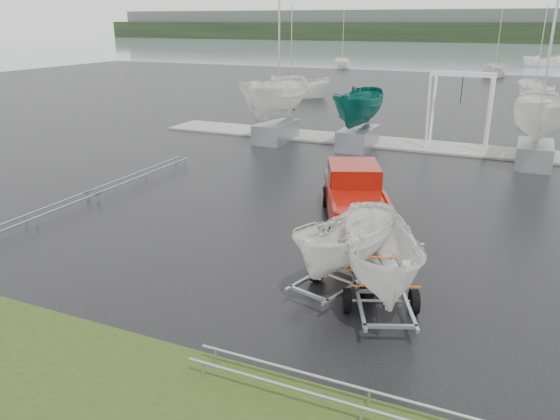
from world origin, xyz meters
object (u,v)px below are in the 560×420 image
object	(u,v)px
trailer_hitched	(386,203)
boat_hoist	(461,100)
trailer_parked	(349,200)
pickup_truck	(355,193)

from	to	relation	value
trailer_hitched	boat_hoist	size ratio (longest dim) A/B	1.21
trailer_hitched	trailer_parked	xyz separation A→B (m)	(-1.07, 0.69, -0.26)
trailer_parked	boat_hoist	bearing A→B (deg)	104.65
trailer_parked	pickup_truck	bearing A→B (deg)	120.81
trailer_hitched	boat_hoist	bearing A→B (deg)	69.30
pickup_truck	trailer_parked	xyz separation A→B (m)	(1.33, -5.09, 1.47)
pickup_truck	trailer_hitched	xyz separation A→B (m)	(2.39, -5.79, 1.74)
pickup_truck	boat_hoist	xyz separation A→B (m)	(1.82, 12.84, 1.71)
trailer_parked	boat_hoist	distance (m)	17.94
pickup_truck	trailer_parked	world-z (taller)	trailer_parked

